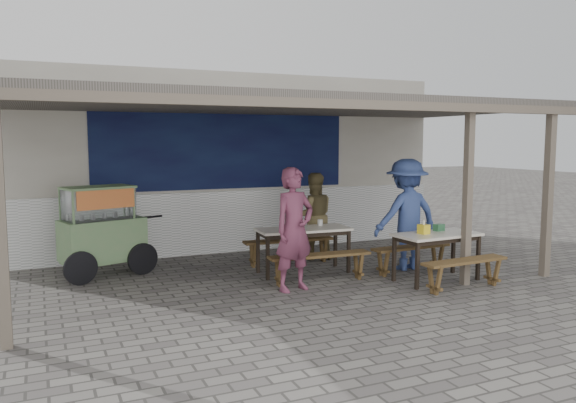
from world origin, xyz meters
The scene contains 17 objects.
ground centered at (0.00, 0.00, 0.00)m, with size 60.00×60.00×0.00m, color slate.
back_wall centered at (0.00, 3.58, 1.72)m, with size 9.00×1.28×3.50m.
warung_roof centered at (0.02, 0.90, 2.71)m, with size 9.00×4.21×2.81m.
table_left centered at (0.43, 0.78, 0.67)m, with size 1.57×0.74×0.75m.
bench_left_street centered at (0.38, 0.10, 0.34)m, with size 1.64×0.39×0.45m.
bench_left_wall centered at (0.47, 1.47, 0.34)m, with size 1.64×0.39×0.45m.
table_right centered at (2.10, -0.53, 0.67)m, with size 1.37×0.74×0.75m.
bench_right_street centered at (2.13, -1.14, 0.34)m, with size 1.45×0.36×0.45m.
bench_right_wall centered at (2.07, 0.07, 0.34)m, with size 1.45×0.36×0.45m.
vendor_cart centered at (-2.63, 1.91, 0.79)m, with size 1.72×1.09×1.46m.
patron_street_side centered at (-0.16, -0.14, 0.90)m, with size 0.66×0.43×1.80m, color brown.
patron_wall_side centered at (1.09, 1.73, 0.80)m, with size 0.78×0.60×1.60m, color brown.
patron_right_table centered at (2.15, 0.35, 0.94)m, with size 1.21×0.70×1.88m, color #384D8D.
tissue_box centered at (1.88, -0.48, 0.82)m, with size 0.14×0.14×0.14m, color yellow.
donation_box centered at (2.28, -0.35, 0.81)m, with size 0.17×0.11×0.11m, color #2F6A40.
condiment_jar centered at (0.82, 0.95, 0.80)m, with size 0.09×0.09×0.10m, color silver.
condiment_bowl centered at (0.29, 0.86, 0.77)m, with size 0.18×0.18×0.04m, color silver.
Camera 1 is at (-3.51, -7.44, 2.19)m, focal length 35.00 mm.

